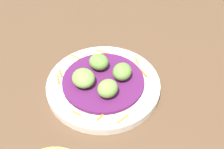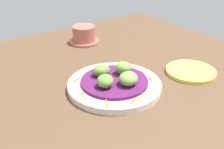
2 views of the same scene
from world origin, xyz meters
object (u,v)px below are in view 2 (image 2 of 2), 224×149
(guac_scoop_back, at_px, (101,70))
(terracotta_bowl, at_px, (84,35))
(main_plate, at_px, (114,85))
(side_plate_small, at_px, (191,71))
(guac_scoop_left, at_px, (105,81))
(guac_scoop_right, at_px, (123,68))
(guac_scoop_center, at_px, (128,79))

(guac_scoop_back, relative_size, terracotta_bowl, 0.42)
(main_plate, distance_m, side_plate_small, 0.25)
(terracotta_bowl, bearing_deg, guac_scoop_back, -112.27)
(guac_scoop_left, distance_m, guac_scoop_right, 0.09)
(guac_scoop_back, distance_m, terracotta_bowl, 0.34)
(guac_scoop_back, bearing_deg, side_plate_small, -21.87)
(guac_scoop_center, relative_size, terracotta_bowl, 0.46)
(guac_scoop_left, relative_size, terracotta_bowl, 0.40)
(guac_scoop_left, bearing_deg, terracotta_bowl, 67.32)
(guac_scoop_back, xyz_separation_m, terracotta_bowl, (0.13, 0.31, -0.01))
(side_plate_small, xyz_separation_m, terracotta_bowl, (-0.13, 0.42, 0.03))
(guac_scoop_left, relative_size, side_plate_small, 0.31)
(main_plate, relative_size, guac_scoop_right, 5.64)
(guac_scoop_right, distance_m, side_plate_small, 0.22)
(guac_scoop_center, height_order, guac_scoop_right, guac_scoop_right)
(guac_scoop_center, bearing_deg, main_plate, 110.06)
(guac_scoop_center, xyz_separation_m, guac_scoop_back, (-0.03, 0.08, -0.00))
(guac_scoop_center, bearing_deg, guac_scoop_right, 65.06)
(guac_scoop_left, height_order, guac_scoop_back, same)
(guac_scoop_left, xyz_separation_m, side_plate_small, (0.29, -0.05, -0.04))
(guac_scoop_center, xyz_separation_m, side_plate_small, (0.23, -0.02, -0.04))
(main_plate, xyz_separation_m, guac_scoop_right, (0.04, 0.01, 0.04))
(guac_scoop_left, bearing_deg, main_plate, 20.06)
(guac_scoop_back, relative_size, side_plate_small, 0.32)
(guac_scoop_center, height_order, guac_scoop_back, guac_scoop_center)
(guac_scoop_back, height_order, side_plate_small, guac_scoop_back)
(guac_scoop_center, distance_m, side_plate_small, 0.23)
(guac_scoop_left, distance_m, guac_scoop_back, 0.06)
(guac_scoop_left, bearing_deg, guac_scoop_right, 20.06)
(guac_scoop_center, height_order, terracotta_bowl, terracotta_bowl)
(main_plate, bearing_deg, guac_scoop_center, -69.94)
(terracotta_bowl, bearing_deg, guac_scoop_right, -101.98)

